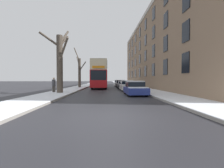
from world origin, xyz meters
TOP-DOWN VIEW (x-y plane):
  - ground_plane at (0.00, 0.00)m, footprint 320.00×320.00m
  - sidewalk_left at (-5.24, 53.00)m, footprint 3.02×130.00m
  - sidewalk_right at (5.24, 53.00)m, footprint 3.02×130.00m
  - terrace_facade_right at (11.25, 25.96)m, footprint 9.10×46.76m
  - bare_tree_left_0 at (-5.04, 11.41)m, footprint 3.27×2.85m
  - bare_tree_left_1 at (-4.92, 24.11)m, footprint 2.50×2.44m
  - double_decker_bus at (-1.29, 23.19)m, footprint 2.56×10.13m
  - parked_car_0 at (2.65, 10.01)m, footprint 1.87×4.53m
  - parked_car_1 at (2.65, 16.63)m, footprint 1.77×4.40m
  - parked_car_2 at (2.65, 22.14)m, footprint 1.74×4.04m
  - parked_car_3 at (2.65, 27.48)m, footprint 1.80×4.35m
  - parked_car_4 at (2.65, 32.94)m, footprint 1.82×4.45m
  - pedestrian_left_sidewalk at (-5.93, 12.25)m, footprint 0.38×0.38m

SIDE VIEW (x-z plane):
  - ground_plane at x=0.00m, z-range 0.00..0.00m
  - sidewalk_left at x=-5.24m, z-range 0.00..0.16m
  - sidewalk_right at x=5.24m, z-range 0.00..0.16m
  - parked_car_2 at x=2.65m, z-range -0.04..1.27m
  - parked_car_0 at x=2.65m, z-range -0.05..1.34m
  - parked_car_1 at x=2.65m, z-range -0.05..1.36m
  - parked_car_4 at x=2.65m, z-range -0.05..1.38m
  - parked_car_3 at x=2.65m, z-range -0.06..1.40m
  - pedestrian_left_sidewalk at x=-5.93m, z-range 0.09..1.84m
  - double_decker_bus at x=-1.29m, z-range 0.30..4.90m
  - bare_tree_left_1 at x=-4.92m, z-range -0.70..6.77m
  - bare_tree_left_0 at x=-5.04m, z-range -0.07..6.97m
  - terrace_facade_right at x=11.25m, z-range 0.00..13.55m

